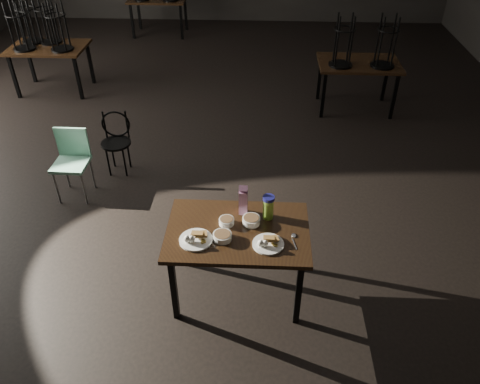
# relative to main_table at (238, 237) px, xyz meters

# --- Properties ---
(main_table) EXTENTS (1.20, 0.80, 0.75)m
(main_table) POSITION_rel_main_table_xyz_m (0.00, 0.00, 0.00)
(main_table) COLOR black
(main_table) RESTS_ON ground
(plate_left) EXTENTS (0.27, 0.27, 0.09)m
(plate_left) POSITION_rel_main_table_xyz_m (-0.34, -0.15, 0.10)
(plate_left) COLOR white
(plate_left) RESTS_ON main_table
(plate_right) EXTENTS (0.26, 0.26, 0.08)m
(plate_right) POSITION_rel_main_table_xyz_m (0.25, -0.17, 0.10)
(plate_right) COLOR white
(plate_right) RESTS_ON main_table
(bowl_near) EXTENTS (0.13, 0.13, 0.05)m
(bowl_near) POSITION_rel_main_table_xyz_m (-0.10, 0.08, 0.11)
(bowl_near) COLOR white
(bowl_near) RESTS_ON main_table
(bowl_far) EXTENTS (0.15, 0.15, 0.06)m
(bowl_far) POSITION_rel_main_table_xyz_m (0.11, 0.09, 0.11)
(bowl_far) COLOR white
(bowl_far) RESTS_ON main_table
(bowl_big) EXTENTS (0.16, 0.16, 0.05)m
(bowl_big) POSITION_rel_main_table_xyz_m (-0.12, -0.12, 0.11)
(bowl_big) COLOR white
(bowl_big) RESTS_ON main_table
(juice_carton) EXTENTS (0.08, 0.08, 0.29)m
(juice_carton) POSITION_rel_main_table_xyz_m (0.04, 0.23, 0.21)
(juice_carton) COLOR #821761
(juice_carton) RESTS_ON main_table
(water_bottle) EXTENTS (0.12, 0.12, 0.23)m
(water_bottle) POSITION_rel_main_table_xyz_m (0.25, 0.18, 0.19)
(water_bottle) COLOR #88BF38
(water_bottle) RESTS_ON main_table
(spoon) EXTENTS (0.05, 0.20, 0.01)m
(spoon) POSITION_rel_main_table_xyz_m (0.47, -0.06, 0.08)
(spoon) COLOR silver
(spoon) RESTS_ON main_table
(bentwood_chair) EXTENTS (0.37, 0.36, 0.76)m
(bentwood_chair) POSITION_rel_main_table_xyz_m (-1.60, 1.98, -0.22)
(bentwood_chair) COLOR black
(bentwood_chair) RESTS_ON ground
(school_chair) EXTENTS (0.38, 0.38, 0.81)m
(school_chair) POSITION_rel_main_table_xyz_m (-1.97, 1.45, -0.18)
(school_chair) COLOR #7EC4A5
(school_chair) RESTS_ON ground
(bg_table_left) EXTENTS (1.20, 0.80, 1.48)m
(bg_table_left) POSITION_rel_main_table_xyz_m (-3.30, 4.29, 0.13)
(bg_table_left) COLOR black
(bg_table_left) RESTS_ON ground
(bg_table_right) EXTENTS (1.20, 0.80, 1.48)m
(bg_table_right) POSITION_rel_main_table_xyz_m (1.61, 3.81, 0.08)
(bg_table_right) COLOR black
(bg_table_right) RESTS_ON ground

